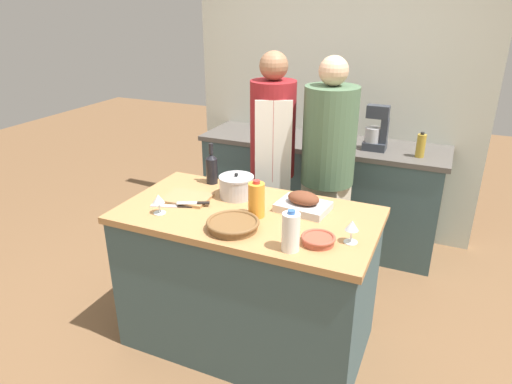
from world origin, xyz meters
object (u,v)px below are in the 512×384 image
object	(u,v)px
knife_paring	(194,203)
wine_bottle_green	(212,168)
condiment_bottle_short	(274,119)
cutting_board	(187,198)
person_cook_aproned	(272,158)
wine_glass_left	(159,200)
stock_pot	(236,187)
milk_jug	(291,232)
knife_chef	(174,206)
wicker_basket	(233,224)
roasting_pan	(303,203)
stand_mixer	(376,132)
condiment_bottle_tall	(421,146)
juice_jug	(256,200)
wine_glass_right	(352,227)
mixing_bowl	(318,239)
person_cook_guest	(327,166)

from	to	relation	value
knife_paring	wine_bottle_green	bearing A→B (deg)	102.89
condiment_bottle_short	cutting_board	bearing A→B (deg)	-87.10
condiment_bottle_short	person_cook_aproned	bearing A→B (deg)	-69.15
wine_glass_left	stock_pot	bearing A→B (deg)	52.65
stock_pot	milk_jug	size ratio (longest dim) A/B	1.01
wine_bottle_green	knife_chef	bearing A→B (deg)	-93.13
milk_jug	person_cook_aproned	bearing A→B (deg)	116.00
wine_glass_left	knife_paring	bearing A→B (deg)	50.72
person_cook_aproned	stock_pot	bearing A→B (deg)	-111.62
wicker_basket	cutting_board	xyz separation A→B (m)	(-0.43, 0.24, -0.02)
stock_pot	condiment_bottle_short	distance (m)	1.53
roasting_pan	wicker_basket	size ratio (longest dim) A/B	1.09
stand_mixer	condiment_bottle_tall	xyz separation A→B (m)	(0.35, -0.04, -0.06)
stock_pot	juice_jug	world-z (taller)	juice_jug
stock_pot	wine_glass_right	xyz separation A→B (m)	(0.78, -0.29, 0.02)
cutting_board	stand_mixer	world-z (taller)	stand_mixer
milk_jug	condiment_bottle_short	world-z (taller)	condiment_bottle_short
roasting_pan	milk_jug	world-z (taller)	milk_jug
stand_mixer	condiment_bottle_short	size ratio (longest dim) A/B	1.64
stock_pot	wine_bottle_green	world-z (taller)	wine_bottle_green
stock_pot	roasting_pan	bearing A→B (deg)	-2.78
wicker_basket	wine_bottle_green	xyz separation A→B (m)	(-0.42, 0.54, 0.08)
stand_mixer	condiment_bottle_short	distance (m)	0.98
mixing_bowl	wine_glass_left	bearing A→B (deg)	-178.27
wicker_basket	condiment_bottle_tall	distance (m)	1.81
person_cook_aproned	person_cook_guest	world-z (taller)	person_cook_aproned
roasting_pan	condiment_bottle_tall	xyz separation A→B (m)	(0.52, 1.25, 0.06)
cutting_board	person_cook_guest	size ratio (longest dim) A/B	0.17
wine_glass_left	person_cook_aproned	size ratio (longest dim) A/B	0.07
cutting_board	person_cook_aproned	xyz separation A→B (m)	(0.24, 0.80, 0.04)
milk_jug	wine_bottle_green	xyz separation A→B (m)	(-0.78, 0.62, 0.01)
wine_bottle_green	mixing_bowl	bearing A→B (deg)	-29.77
wine_bottle_green	person_cook_aproned	bearing A→B (deg)	65.19
stock_pot	mixing_bowl	xyz separation A→B (m)	(0.63, -0.36, -0.04)
wicker_basket	person_cook_guest	xyz separation A→B (m)	(0.22, 1.07, 0.00)
person_cook_guest	roasting_pan	bearing A→B (deg)	-69.35
wicker_basket	wine_glass_right	distance (m)	0.62
juice_jug	roasting_pan	bearing A→B (deg)	39.83
roasting_pan	milk_jug	xyz separation A→B (m)	(0.09, -0.46, 0.06)
juice_jug	wine_glass_right	distance (m)	0.56
juice_jug	wine_bottle_green	xyz separation A→B (m)	(-0.47, 0.34, 0.01)
condiment_bottle_short	person_cook_aproned	xyz separation A→B (m)	(0.32, -0.85, -0.06)
stand_mixer	cutting_board	bearing A→B (deg)	-121.39
knife_paring	person_cook_guest	size ratio (longest dim) A/B	0.11
cutting_board	stand_mixer	bearing A→B (deg)	58.61
wicker_basket	mixing_bowl	distance (m)	0.46
knife_paring	person_cook_guest	xyz separation A→B (m)	(0.56, 0.91, 0.01)
stock_pot	person_cook_guest	xyz separation A→B (m)	(0.39, 0.68, -0.03)
knife_paring	condiment_bottle_tall	distance (m)	1.84
wine_glass_left	person_cook_guest	distance (m)	1.27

